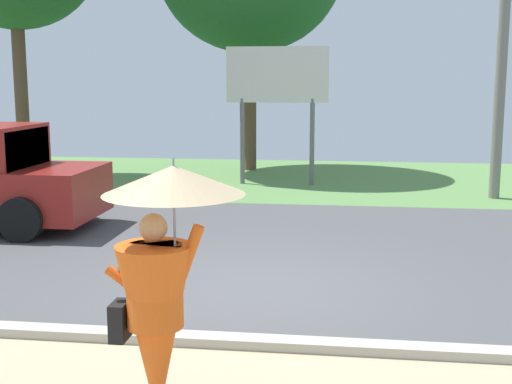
# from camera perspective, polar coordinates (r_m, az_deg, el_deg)

# --- Properties ---
(ground_plane) EXTENTS (40.00, 22.00, 0.20)m
(ground_plane) POSITION_cam_1_polar(r_m,az_deg,el_deg) (11.88, 2.08, -3.95)
(ground_plane) COLOR #4C4C4F
(monk_pedestrian) EXTENTS (1.12, 1.08, 2.13)m
(monk_pedestrian) POSITION_cam_1_polar(r_m,az_deg,el_deg) (5.36, -8.01, -7.72)
(monk_pedestrian) COLOR #E55B19
(monk_pedestrian) RESTS_ON ground_plane
(utility_pole) EXTENTS (1.80, 0.24, 6.50)m
(utility_pole) POSITION_cam_1_polar(r_m,az_deg,el_deg) (16.33, 19.92, 11.43)
(utility_pole) COLOR gray
(utility_pole) RESTS_ON ground_plane
(roadside_billboard) EXTENTS (2.60, 0.12, 3.50)m
(roadside_billboard) POSITION_cam_1_polar(r_m,az_deg,el_deg) (17.47, 1.79, 8.96)
(roadside_billboard) COLOR slate
(roadside_billboard) RESTS_ON ground_plane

